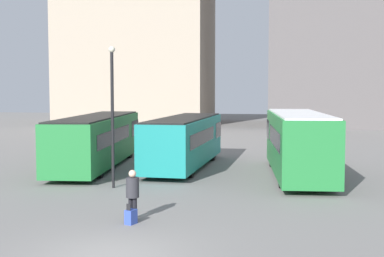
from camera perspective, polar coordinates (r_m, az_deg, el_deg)
The scene contains 9 objects.
ground_plane at distance 14.88m, azimuth -8.75°, elevation -13.25°, with size 160.00×160.00×0.00m, color slate.
building_block_left at distance 70.89m, azimuth -5.62°, elevation 13.31°, with size 17.91×16.14×31.19m.
bus_0 at distance 31.04m, azimuth -10.04°, elevation -1.09°, with size 3.50×12.59×2.91m.
bus_1 at distance 30.25m, azimuth -0.77°, elevation -1.23°, with size 3.11×10.79×2.85m.
bus_2 at distance 27.70m, azimuth 11.25°, elevation -1.41°, with size 3.26×10.80×3.24m.
traveler at distance 18.32m, azimuth -6.36°, elevation -6.58°, with size 0.57×0.57×1.72m.
suitcase at distance 17.98m, azimuth -6.53°, elevation -9.32°, with size 0.39×0.45×0.70m.
lamp_post_0 at distance 25.70m, azimuth -8.54°, elevation 2.63°, with size 0.28×0.28×6.46m.
lamp_post_1 at distance 24.09m, azimuth -8.47°, elevation 2.38°, with size 0.28×0.28×6.34m.
Camera 1 is at (4.26, -13.53, 4.47)m, focal length 50.00 mm.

